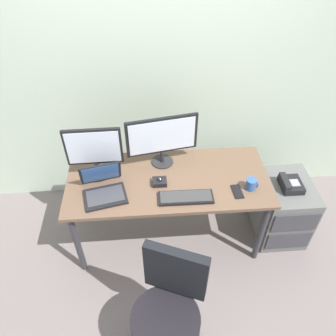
{
  "coord_description": "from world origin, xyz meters",
  "views": [
    {
      "loc": [
        -0.14,
        -1.88,
        2.58
      ],
      "look_at": [
        0.0,
        0.0,
        0.85
      ],
      "focal_mm": 35.68,
      "sensor_mm": 36.0,
      "label": 1
    }
  ],
  "objects_px": {
    "trackball_mouse": "(160,182)",
    "cell_phone": "(237,192)",
    "keyboard": "(186,197)",
    "laptop": "(104,188)",
    "monitor_main": "(162,138)",
    "monitor_side": "(94,150)",
    "file_cabinet": "(281,209)",
    "coffee_mug": "(251,184)",
    "desk_phone": "(290,184)",
    "office_chair": "(168,314)"
  },
  "relations": [
    {
      "from": "cell_phone",
      "to": "keyboard",
      "type": "bearing_deg",
      "value": -178.41
    },
    {
      "from": "desk_phone",
      "to": "keyboard",
      "type": "distance_m",
      "value": 0.92
    },
    {
      "from": "desk_phone",
      "to": "trackball_mouse",
      "type": "relative_size",
      "value": 1.82
    },
    {
      "from": "trackball_mouse",
      "to": "cell_phone",
      "type": "xyz_separation_m",
      "value": [
        0.59,
        -0.13,
        -0.02
      ]
    },
    {
      "from": "file_cabinet",
      "to": "laptop",
      "type": "xyz_separation_m",
      "value": [
        -1.51,
        -0.1,
        0.49
      ]
    },
    {
      "from": "desk_phone",
      "to": "keyboard",
      "type": "height_order",
      "value": "keyboard"
    },
    {
      "from": "laptop",
      "to": "trackball_mouse",
      "type": "relative_size",
      "value": 3.32
    },
    {
      "from": "keyboard",
      "to": "trackball_mouse",
      "type": "distance_m",
      "value": 0.25
    },
    {
      "from": "desk_phone",
      "to": "monitor_main",
      "type": "height_order",
      "value": "monitor_main"
    },
    {
      "from": "monitor_main",
      "to": "coffee_mug",
      "type": "relative_size",
      "value": 6.25
    },
    {
      "from": "office_chair",
      "to": "coffee_mug",
      "type": "relative_size",
      "value": 10.35
    },
    {
      "from": "monitor_side",
      "to": "coffee_mug",
      "type": "bearing_deg",
      "value": -11.7
    },
    {
      "from": "laptop",
      "to": "trackball_mouse",
      "type": "bearing_deg",
      "value": 8.77
    },
    {
      "from": "trackball_mouse",
      "to": "office_chair",
      "type": "bearing_deg",
      "value": -89.9
    },
    {
      "from": "file_cabinet",
      "to": "trackball_mouse",
      "type": "bearing_deg",
      "value": -178.14
    },
    {
      "from": "coffee_mug",
      "to": "monitor_side",
      "type": "bearing_deg",
      "value": 168.3
    },
    {
      "from": "keyboard",
      "to": "trackball_mouse",
      "type": "xyz_separation_m",
      "value": [
        -0.19,
        0.17,
        0.01
      ]
    },
    {
      "from": "keyboard",
      "to": "cell_phone",
      "type": "relative_size",
      "value": 2.9
    },
    {
      "from": "monitor_side",
      "to": "keyboard",
      "type": "relative_size",
      "value": 1.08
    },
    {
      "from": "office_chair",
      "to": "monitor_side",
      "type": "distance_m",
      "value": 1.27
    },
    {
      "from": "office_chair",
      "to": "keyboard",
      "type": "height_order",
      "value": "office_chair"
    },
    {
      "from": "monitor_side",
      "to": "monitor_main",
      "type": "bearing_deg",
      "value": 11.81
    },
    {
      "from": "cell_phone",
      "to": "laptop",
      "type": "bearing_deg",
      "value": 172.37
    },
    {
      "from": "desk_phone",
      "to": "monitor_side",
      "type": "relative_size",
      "value": 0.45
    },
    {
      "from": "monitor_main",
      "to": "coffee_mug",
      "type": "height_order",
      "value": "monitor_main"
    },
    {
      "from": "file_cabinet",
      "to": "trackball_mouse",
      "type": "relative_size",
      "value": 5.32
    },
    {
      "from": "monitor_main",
      "to": "trackball_mouse",
      "type": "xyz_separation_m",
      "value": [
        -0.04,
        -0.25,
        -0.23
      ]
    },
    {
      "from": "cell_phone",
      "to": "coffee_mug",
      "type": "bearing_deg",
      "value": 12.08
    },
    {
      "from": "file_cabinet",
      "to": "desk_phone",
      "type": "xyz_separation_m",
      "value": [
        -0.01,
        -0.02,
        0.33
      ]
    },
    {
      "from": "monitor_side",
      "to": "trackball_mouse",
      "type": "distance_m",
      "value": 0.55
    },
    {
      "from": "trackball_mouse",
      "to": "cell_phone",
      "type": "relative_size",
      "value": 0.77
    },
    {
      "from": "trackball_mouse",
      "to": "monitor_side",
      "type": "bearing_deg",
      "value": 163.66
    },
    {
      "from": "monitor_side",
      "to": "cell_phone",
      "type": "xyz_separation_m",
      "value": [
        1.07,
        -0.28,
        -0.25
      ]
    },
    {
      "from": "laptop",
      "to": "coffee_mug",
      "type": "distance_m",
      "value": 1.12
    },
    {
      "from": "desk_phone",
      "to": "monitor_side",
      "type": "height_order",
      "value": "monitor_side"
    },
    {
      "from": "office_chair",
      "to": "trackball_mouse",
      "type": "distance_m",
      "value": 0.95
    },
    {
      "from": "office_chair",
      "to": "laptop",
      "type": "relative_size",
      "value": 2.58
    },
    {
      "from": "file_cabinet",
      "to": "coffee_mug",
      "type": "bearing_deg",
      "value": -160.73
    },
    {
      "from": "monitor_main",
      "to": "laptop",
      "type": "height_order",
      "value": "monitor_main"
    },
    {
      "from": "office_chair",
      "to": "cell_phone",
      "type": "distance_m",
      "value": 1.01
    },
    {
      "from": "monitor_side",
      "to": "cell_phone",
      "type": "bearing_deg",
      "value": -14.44
    },
    {
      "from": "monitor_side",
      "to": "coffee_mug",
      "type": "distance_m",
      "value": 1.22
    },
    {
      "from": "file_cabinet",
      "to": "office_chair",
      "type": "relative_size",
      "value": 0.62
    },
    {
      "from": "monitor_main",
      "to": "keyboard",
      "type": "height_order",
      "value": "monitor_main"
    },
    {
      "from": "laptop",
      "to": "coffee_mug",
      "type": "relative_size",
      "value": 4.02
    },
    {
      "from": "office_chair",
      "to": "keyboard",
      "type": "bearing_deg",
      "value": 75.71
    },
    {
      "from": "file_cabinet",
      "to": "desk_phone",
      "type": "distance_m",
      "value": 0.33
    },
    {
      "from": "trackball_mouse",
      "to": "coffee_mug",
      "type": "distance_m",
      "value": 0.7
    },
    {
      "from": "coffee_mug",
      "to": "office_chair",
      "type": "bearing_deg",
      "value": -131.17
    },
    {
      "from": "trackball_mouse",
      "to": "cell_phone",
      "type": "height_order",
      "value": "trackball_mouse"
    }
  ]
}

